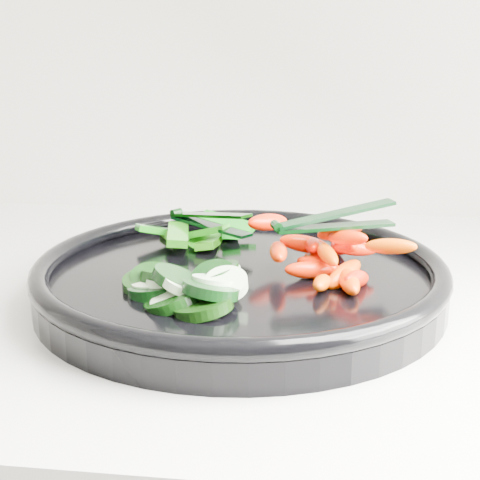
# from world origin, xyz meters

# --- Properties ---
(veggie_tray) EXTENTS (0.38, 0.38, 0.04)m
(veggie_tray) POSITION_xyz_m (0.36, 1.66, 0.95)
(veggie_tray) COLOR black
(veggie_tray) RESTS_ON counter
(cucumber_pile) EXTENTS (0.12, 0.12, 0.04)m
(cucumber_pile) POSITION_xyz_m (0.32, 1.60, 0.96)
(cucumber_pile) COLOR black
(cucumber_pile) RESTS_ON veggie_tray
(carrot_pile) EXTENTS (0.16, 0.15, 0.05)m
(carrot_pile) POSITION_xyz_m (0.44, 1.66, 0.97)
(carrot_pile) COLOR #F44800
(carrot_pile) RESTS_ON veggie_tray
(pepper_pile) EXTENTS (0.12, 0.11, 0.04)m
(pepper_pile) POSITION_xyz_m (0.30, 1.75, 0.96)
(pepper_pile) COLOR #25740B
(pepper_pile) RESTS_ON veggie_tray
(tong_carrot) EXTENTS (0.11, 0.05, 0.02)m
(tong_carrot) POSITION_xyz_m (0.44, 1.67, 1.00)
(tong_carrot) COLOR black
(tong_carrot) RESTS_ON carrot_pile
(tong_pepper) EXTENTS (0.10, 0.08, 0.02)m
(tong_pepper) POSITION_xyz_m (0.31, 1.75, 0.98)
(tong_pepper) COLOR black
(tong_pepper) RESTS_ON pepper_pile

